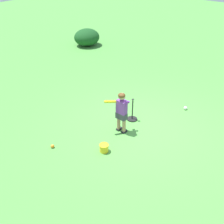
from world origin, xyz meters
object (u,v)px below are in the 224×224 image
at_px(toy_bucket, 104,148).
at_px(batting_tee, 132,116).
at_px(child_batter, 121,109).
at_px(play_ball_far_right, 52,146).
at_px(play_ball_midfield, 185,108).

bearing_deg(toy_bucket, batting_tee, 11.25).
relative_size(child_batter, batting_tee, 1.74).
bearing_deg(play_ball_far_right, toy_bucket, -56.53).
height_order(play_ball_far_right, play_ball_midfield, play_ball_midfield).
bearing_deg(play_ball_far_right, child_batter, -27.83).
distance_m(play_ball_far_right, toy_bucket, 1.20).
bearing_deg(child_batter, play_ball_far_right, 152.17).
bearing_deg(batting_tee, child_batter, -170.84).
relative_size(play_ball_midfield, toy_bucket, 0.47).
bearing_deg(child_batter, play_ball_midfield, -20.77).
bearing_deg(child_batter, toy_bucket, -167.27).
bearing_deg(play_ball_midfield, play_ball_far_right, 156.08).
xyz_separation_m(child_batter, batting_tee, (0.62, 0.10, -0.55)).
height_order(play_ball_midfield, toy_bucket, toy_bucket).
distance_m(play_ball_midfield, toy_bucket, 2.94).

